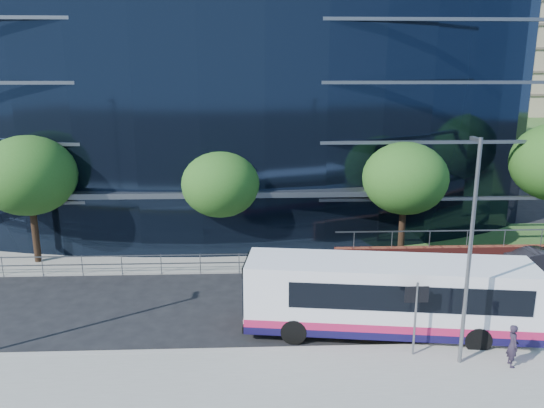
{
  "coord_description": "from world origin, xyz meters",
  "views": [
    {
      "loc": [
        -1.37,
        -18.8,
        10.24
      ],
      "look_at": [
        -0.26,
        8.0,
        3.44
      ],
      "focal_mm": 35.0,
      "sensor_mm": 36.0,
      "label": 1
    }
  ],
  "objects_px": {
    "tree_far_c": "(405,179)",
    "tree_dist_e": "(476,122)",
    "parked_car": "(544,261)",
    "city_bus": "(390,296)",
    "street_sign": "(416,304)",
    "streetlight_east": "(470,247)",
    "pedestrian": "(513,346)",
    "tree_far_a": "(29,176)",
    "tree_far_b": "(221,184)"
  },
  "relations": [
    {
      "from": "street_sign",
      "to": "city_bus",
      "type": "distance_m",
      "value": 1.99
    },
    {
      "from": "tree_far_c",
      "to": "city_bus",
      "type": "distance_m",
      "value": 9.65
    },
    {
      "from": "tree_dist_e",
      "to": "streetlight_east",
      "type": "bearing_deg",
      "value": -113.11
    },
    {
      "from": "street_sign",
      "to": "tree_far_a",
      "type": "distance_m",
      "value": 20.63
    },
    {
      "from": "street_sign",
      "to": "city_bus",
      "type": "height_order",
      "value": "city_bus"
    },
    {
      "from": "tree_dist_e",
      "to": "streetlight_east",
      "type": "xyz_separation_m",
      "value": [
        -18.0,
        -42.17,
        -0.1
      ]
    },
    {
      "from": "tree_far_b",
      "to": "tree_far_c",
      "type": "relative_size",
      "value": 0.93
    },
    {
      "from": "tree_far_a",
      "to": "parked_car",
      "type": "distance_m",
      "value": 27.27
    },
    {
      "from": "tree_far_c",
      "to": "city_bus",
      "type": "xyz_separation_m",
      "value": [
        -2.92,
        -8.72,
        -2.93
      ]
    },
    {
      "from": "city_bus",
      "to": "tree_far_b",
      "type": "bearing_deg",
      "value": 135.32
    },
    {
      "from": "tree_dist_e",
      "to": "pedestrian",
      "type": "distance_m",
      "value": 45.65
    },
    {
      "from": "street_sign",
      "to": "parked_car",
      "type": "distance_m",
      "value": 12.42
    },
    {
      "from": "tree_far_a",
      "to": "pedestrian",
      "type": "xyz_separation_m",
      "value": [
        20.71,
        -11.49,
        -3.94
      ]
    },
    {
      "from": "tree_far_c",
      "to": "city_bus",
      "type": "height_order",
      "value": "tree_far_c"
    },
    {
      "from": "pedestrian",
      "to": "tree_far_a",
      "type": "bearing_deg",
      "value": 66.82
    },
    {
      "from": "city_bus",
      "to": "pedestrian",
      "type": "distance_m",
      "value": 4.62
    },
    {
      "from": "tree_far_b",
      "to": "tree_dist_e",
      "type": "height_order",
      "value": "tree_dist_e"
    },
    {
      "from": "tree_far_a",
      "to": "tree_far_c",
      "type": "relative_size",
      "value": 1.07
    },
    {
      "from": "tree_far_b",
      "to": "parked_car",
      "type": "height_order",
      "value": "tree_far_b"
    },
    {
      "from": "parked_car",
      "to": "city_bus",
      "type": "bearing_deg",
      "value": 122.16
    },
    {
      "from": "tree_dist_e",
      "to": "pedestrian",
      "type": "bearing_deg",
      "value": -110.97
    },
    {
      "from": "tree_far_c",
      "to": "pedestrian",
      "type": "bearing_deg",
      "value": -86.44
    },
    {
      "from": "tree_far_b",
      "to": "tree_dist_e",
      "type": "xyz_separation_m",
      "value": [
        27.0,
        30.5,
        0.33
      ]
    },
    {
      "from": "tree_far_c",
      "to": "parked_car",
      "type": "distance_m",
      "value": 8.25
    },
    {
      "from": "city_bus",
      "to": "parked_car",
      "type": "xyz_separation_m",
      "value": [
        9.74,
        6.2,
        -0.97
      ]
    },
    {
      "from": "tree_far_a",
      "to": "city_bus",
      "type": "relative_size",
      "value": 0.61
    },
    {
      "from": "tree_far_c",
      "to": "pedestrian",
      "type": "relative_size",
      "value": 4.22
    },
    {
      "from": "city_bus",
      "to": "parked_car",
      "type": "height_order",
      "value": "city_bus"
    },
    {
      "from": "street_sign",
      "to": "parked_car",
      "type": "height_order",
      "value": "street_sign"
    },
    {
      "from": "tree_far_a",
      "to": "city_bus",
      "type": "bearing_deg",
      "value": -27.04
    },
    {
      "from": "pedestrian",
      "to": "tree_far_c",
      "type": "bearing_deg",
      "value": 9.4
    },
    {
      "from": "tree_dist_e",
      "to": "pedestrian",
      "type": "relative_size",
      "value": 4.22
    },
    {
      "from": "streetlight_east",
      "to": "city_bus",
      "type": "distance_m",
      "value": 4.21
    },
    {
      "from": "tree_far_a",
      "to": "pedestrian",
      "type": "relative_size",
      "value": 4.52
    },
    {
      "from": "street_sign",
      "to": "streetlight_east",
      "type": "height_order",
      "value": "streetlight_east"
    },
    {
      "from": "tree_far_c",
      "to": "streetlight_east",
      "type": "distance_m",
      "value": 11.22
    },
    {
      "from": "tree_far_c",
      "to": "tree_dist_e",
      "type": "relative_size",
      "value": 1.0
    },
    {
      "from": "city_bus",
      "to": "street_sign",
      "type": "bearing_deg",
      "value": -69.61
    },
    {
      "from": "tree_far_a",
      "to": "parked_car",
      "type": "xyz_separation_m",
      "value": [
        26.82,
        -2.51,
        -4.23
      ]
    },
    {
      "from": "streetlight_east",
      "to": "tree_far_a",
      "type": "bearing_deg",
      "value": 149.54
    },
    {
      "from": "street_sign",
      "to": "tree_far_c",
      "type": "xyz_separation_m",
      "value": [
        2.5,
        10.59,
        2.39
      ]
    },
    {
      "from": "tree_dist_e",
      "to": "city_bus",
      "type": "xyz_separation_m",
      "value": [
        -19.92,
        -39.72,
        -2.93
      ]
    },
    {
      "from": "tree_far_c",
      "to": "streetlight_east",
      "type": "xyz_separation_m",
      "value": [
        -1.0,
        -11.17,
        -0.1
      ]
    },
    {
      "from": "tree_far_a",
      "to": "tree_dist_e",
      "type": "distance_m",
      "value": 48.27
    },
    {
      "from": "street_sign",
      "to": "tree_dist_e",
      "type": "relative_size",
      "value": 0.43
    },
    {
      "from": "parked_car",
      "to": "pedestrian",
      "type": "bearing_deg",
      "value": 145.44
    },
    {
      "from": "street_sign",
      "to": "streetlight_east",
      "type": "relative_size",
      "value": 0.35
    },
    {
      "from": "tree_far_b",
      "to": "parked_car",
      "type": "relative_size",
      "value": 1.58
    },
    {
      "from": "streetlight_east",
      "to": "city_bus",
      "type": "relative_size",
      "value": 0.7
    },
    {
      "from": "city_bus",
      "to": "tree_dist_e",
      "type": "bearing_deg",
      "value": 71.15
    }
  ]
}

